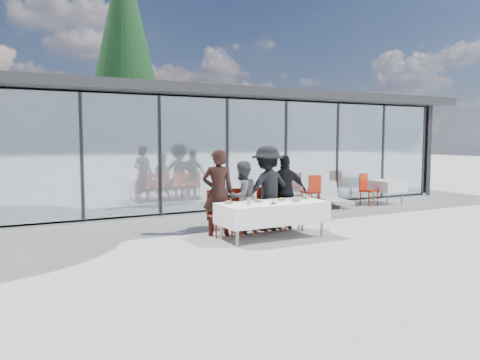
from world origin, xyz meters
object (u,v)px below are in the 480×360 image
diner_chair_b (243,209)px  plate_c (282,200)px  diner_d (285,192)px  spare_chair_b (312,189)px  spare_chair_a (367,188)px  plate_a (229,203)px  plate_extra (296,201)px  lounger (333,197)px  dining_table (273,212)px  diner_a (218,193)px  plate_d (307,198)px  diner_chair_d (286,205)px  spare_table_right (388,186)px  juice_bottle (248,202)px  diner_chair_c (268,207)px  diner_b (242,197)px  conifer_tree (125,48)px  folded_eyeglasses (273,204)px  diner_chair_a (219,211)px  plate_b (258,201)px  diner_c (267,188)px

diner_chair_b → plate_c: bearing=-49.8°
diner_d → spare_chair_b: 3.50m
diner_chair_b → spare_chair_a: 5.80m
plate_a → plate_extra: (1.37, -0.36, 0.00)m
plate_c → lounger: 4.92m
dining_table → diner_a: size_ratio=1.23×
diner_chair_b → spare_chair_a: same height
plate_d → plate_extra: bearing=-148.5°
plate_a → diner_chair_d: bearing=17.9°
spare_table_right → juice_bottle: bearing=-156.3°
diner_chair_c → diner_b: bearing=178.5°
plate_c → plate_extra: size_ratio=1.00×
spare_chair_a → lounger: bearing=162.1°
spare_chair_b → conifer_tree: bearing=108.6°
spare_chair_a → plate_d: bearing=-147.6°
dining_table → folded_eyeglasses: folded_eyeglasses is taller
diner_a → diner_chair_b: size_ratio=1.88×
lounger → diner_chair_b: bearing=-151.8°
diner_chair_d → folded_eyeglasses: 1.37m
diner_chair_a → plate_b: (0.59, -0.63, 0.24)m
plate_c → spare_chair_b: spare_chair_b is taller
diner_c → spare_chair_a: 5.22m
spare_chair_a → plate_b: bearing=-153.8°
diner_chair_a → juice_bottle: diner_chair_a is taller
juice_bottle → conifer_tree: size_ratio=0.01×
plate_b → conifer_tree: conifer_tree is taller
diner_d → juice_bottle: (-1.50, -0.98, -0.02)m
diner_a → diner_chair_d: diner_a is taller
diner_chair_a → plate_a: 0.61m
diner_chair_a → folded_eyeglasses: size_ratio=6.96×
plate_c → juice_bottle: bearing=-163.2°
dining_table → diner_chair_a: bearing=139.5°
plate_c → folded_eyeglasses: plate_c is taller
diner_a → diner_chair_c: (1.21, -0.02, -0.38)m
diner_a → spare_chair_b: diner_a is taller
diner_d → diner_chair_d: diner_d is taller
lounger → spare_table_right: bearing=-13.0°
diner_b → lounger: size_ratio=1.10×
dining_table → diner_chair_d: bearing=42.7°
diner_b → diner_d: size_ratio=0.93×
diner_chair_a → folded_eyeglasses: 1.25m
plate_extra → spare_table_right: (5.48, 2.86, -0.22)m
spare_table_right → plate_b: bearing=-157.5°
diner_chair_d → conifer_tree: bearing=93.0°
diner_chair_c → spare_table_right: (5.60, 1.94, 0.02)m
diner_b → plate_c: diner_b is taller
lounger → plate_b: bearing=-145.7°
juice_bottle → spare_chair_b: 5.27m
plate_a → juice_bottle: 0.47m
diner_b → plate_d: bearing=136.0°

